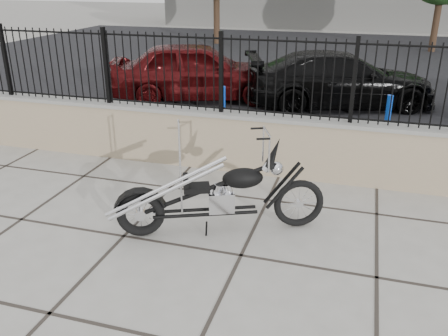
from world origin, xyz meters
The scene contains 9 objects.
ground_plane centered at (0.00, 0.00, 0.00)m, with size 90.00×90.00×0.00m, color #99968E.
parking_lot centered at (0.00, 12.50, 0.00)m, with size 30.00×30.00×0.00m, color black.
retaining_wall centered at (0.00, 2.50, 0.48)m, with size 14.00×0.36×0.96m, color gray.
iron_fence centered at (0.00, 2.50, 1.56)m, with size 14.00×0.08×1.20m, color black.
chopper_motorcycle centered at (-0.43, 0.46, 0.74)m, with size 2.47×0.43×1.48m, color black, non-canonical shape.
car_red centered at (-2.92, 6.72, 0.73)m, with size 1.73×4.29×1.46m, color #44090B.
car_black centered at (0.58, 7.06, 0.65)m, with size 1.83×4.49×1.30m, color black.
bollard_a centered at (-1.57, 4.47, 0.45)m, with size 0.11×0.11×0.91m, color #0C31BF.
bollard_b centered at (1.64, 4.68, 0.45)m, with size 0.11×0.11×0.90m, color #0B54AB.
Camera 1 is at (1.15, -4.52, 3.02)m, focal length 38.00 mm.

